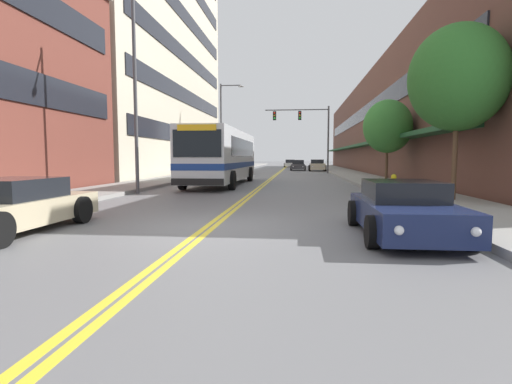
{
  "coord_description": "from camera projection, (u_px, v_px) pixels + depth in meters",
  "views": [
    {
      "loc": [
        2.1,
        -9.33,
        1.67
      ],
      "look_at": [
        -0.63,
        16.52,
        -0.59
      ],
      "focal_mm": 28.0,
      "sensor_mm": 36.0,
      "label": 1
    }
  ],
  "objects": [
    {
      "name": "car_beige_parked_left_near",
      "position": [
        8.0,
        207.0,
        8.84
      ],
      "size": [
        2.07,
        4.74,
        1.2
      ],
      "color": "#BCAD89",
      "rests_on": "ground_plane"
    },
    {
      "name": "centre_line",
      "position": [
        280.0,
        172.0,
        46.26
      ],
      "size": [
        0.34,
        106.0,
        0.01
      ],
      "color": "yellow",
      "rests_on": "ground_plane"
    },
    {
      "name": "sidewalk_left",
      "position": [
        220.0,
        171.0,
        47.0
      ],
      "size": [
        3.2,
        106.0,
        0.17
      ],
      "color": "gray",
      "rests_on": "ground_plane"
    },
    {
      "name": "car_champagne_parked_right_mid",
      "position": [
        317.0,
        166.0,
        49.42
      ],
      "size": [
        2.06,
        4.25,
        1.41
      ],
      "color": "beige",
      "rests_on": "ground_plane"
    },
    {
      "name": "storefront_row_right",
      "position": [
        396.0,
        127.0,
        44.47
      ],
      "size": [
        9.1,
        68.0,
        10.13
      ],
      "color": "brown",
      "rests_on": "ground_plane"
    },
    {
      "name": "ground_plane",
      "position": [
        280.0,
        172.0,
        46.26
      ],
      "size": [
        240.0,
        240.0,
        0.0
      ],
      "primitive_type": "plane",
      "color": "slate"
    },
    {
      "name": "sidewalk_right",
      "position": [
        342.0,
        171.0,
        45.51
      ],
      "size": [
        3.2,
        106.0,
        0.17
      ],
      "color": "gray",
      "rests_on": "ground_plane"
    },
    {
      "name": "office_tower_left",
      "position": [
        128.0,
        40.0,
        39.78
      ],
      "size": [
        12.08,
        31.3,
        26.78
      ],
      "color": "beige",
      "rests_on": "ground_plane"
    },
    {
      "name": "car_dark_grey_moving_second",
      "position": [
        298.0,
        166.0,
        51.68
      ],
      "size": [
        1.97,
        4.35,
        1.34
      ],
      "color": "#38383D",
      "rests_on": "ground_plane"
    },
    {
      "name": "car_white_moving_lead",
      "position": [
        290.0,
        164.0,
        68.62
      ],
      "size": [
        2.11,
        4.63,
        1.29
      ],
      "color": "white",
      "rests_on": "ground_plane"
    },
    {
      "name": "street_tree_right_near",
      "position": [
        458.0,
        78.0,
        13.88
      ],
      "size": [
        3.34,
        3.34,
        6.1
      ],
      "color": "brown",
      "rests_on": "sidewalk_right"
    },
    {
      "name": "fire_hydrant",
      "position": [
        393.0,
        184.0,
        16.14
      ],
      "size": [
        0.33,
        0.25,
        0.82
      ],
      "color": "yellow",
      "rests_on": "sidewalk_right"
    },
    {
      "name": "city_bus",
      "position": [
        223.0,
        155.0,
        24.69
      ],
      "size": [
        2.9,
        12.5,
        3.24
      ],
      "color": "silver",
      "rests_on": "ground_plane"
    },
    {
      "name": "car_navy_parked_right_foreground",
      "position": [
        404.0,
        210.0,
        8.47
      ],
      "size": [
        1.97,
        4.18,
        1.17
      ],
      "color": "#19234C",
      "rests_on": "ground_plane"
    },
    {
      "name": "street_lamp_left_near",
      "position": [
        142.0,
        74.0,
        18.0
      ],
      "size": [
        2.63,
        0.28,
        9.18
      ],
      "color": "#47474C",
      "rests_on": "ground_plane"
    },
    {
      "name": "traffic_signal_mast",
      "position": [
        307.0,
        126.0,
        41.81
      ],
      "size": [
        6.71,
        0.38,
        7.0
      ],
      "color": "#47474C",
      "rests_on": "ground_plane"
    },
    {
      "name": "street_tree_right_mid",
      "position": [
        388.0,
        126.0,
        23.96
      ],
      "size": [
        2.89,
        2.89,
        4.95
      ],
      "color": "brown",
      "rests_on": "sidewalk_right"
    },
    {
      "name": "street_lamp_left_far",
      "position": [
        224.0,
        122.0,
        38.18
      ],
      "size": [
        2.3,
        0.28,
        8.63
      ],
      "color": "#47474C",
      "rests_on": "ground_plane"
    },
    {
      "name": "car_black_parked_left_mid",
      "position": [
        237.0,
        167.0,
        41.94
      ],
      "size": [
        1.98,
        4.54,
        1.43
      ],
      "color": "black",
      "rests_on": "ground_plane"
    }
  ]
}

